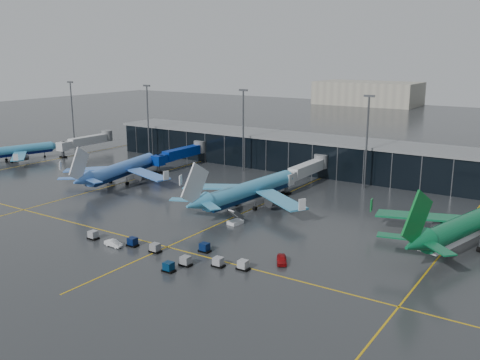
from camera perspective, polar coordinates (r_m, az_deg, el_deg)
The scene contains 13 objects.
ground at distance 121.60m, azimuth -6.68°, elevation -4.10°, with size 600.00×600.00×0.00m, color #282B2D.
terminal_pier at distance 170.85m, azimuth 6.78°, elevation 2.91°, with size 142.00×17.00×10.70m.
jet_bridges at distance 174.35m, azimuth -6.44°, elevation 2.84°, with size 94.00×27.50×7.20m.
flood_masts at distance 156.68m, azimuth 6.50°, elevation 5.07°, with size 203.00×0.50×25.50m.
taxi_lines at distance 123.94m, azimuth 0.04°, elevation -3.66°, with size 220.00×120.00×0.02m.
airliner_klm_west at distance 198.45m, azimuth -23.08°, elevation 3.45°, with size 32.14×36.60×11.25m, color #3B94C3, non-canonical shape.
airliner_arkefly at distance 155.91m, azimuth -12.52°, elevation 2.00°, with size 36.22×41.25×12.68m, color #447EE0, non-canonical shape.
airliner_klm_near at distance 128.51m, azimuth 1.13°, elevation 0.02°, with size 37.81×43.07×13.23m, color #3C98C7, non-canonical shape.
airliner_aer_lingus at distance 111.84m, azimuth 23.53°, elevation -3.06°, with size 39.30×44.76×13.75m, color #0B6339, non-canonical shape.
baggage_carts at distance 99.33m, azimuth -7.14°, elevation -7.76°, with size 35.80×12.31×1.70m.
mobile_airstair at distance 116.83m, azimuth -0.50°, elevation -4.35°, with size 2.74×3.55×3.45m.
service_van_red at distance 96.09m, azimuth 4.47°, elevation -8.45°, with size 1.76×4.38×1.49m, color maroon.
service_van_white at distance 106.59m, azimuth -13.33°, elevation -6.58°, with size 1.40×4.00×1.32m, color silver.
Camera 1 is at (75.35, -88.13, 36.65)m, focal length 40.00 mm.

